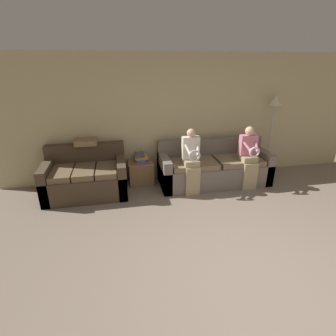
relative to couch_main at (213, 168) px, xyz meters
name	(u,v)px	position (x,y,z in m)	size (l,w,h in m)	color
ground_plane	(260,290)	(-0.45, -2.80, -0.32)	(14.00, 14.00, 0.00)	gray
wall_back	(187,118)	(-0.45, 0.50, 0.95)	(7.69, 0.06, 2.55)	#C6B789
couch_main	(213,168)	(0.00, 0.00, 0.00)	(2.24, 0.86, 0.87)	#70665B
couch_side	(86,177)	(-2.55, -0.01, 0.00)	(1.50, 0.95, 0.89)	#473828
child_left_seated	(192,160)	(-0.58, -0.35, 0.35)	(0.33, 0.37, 1.24)	tan
child_right_seated	(249,156)	(0.58, -0.35, 0.34)	(0.34, 0.38, 1.23)	tan
side_shelf	(141,172)	(-1.48, 0.25, -0.08)	(0.52, 0.41, 0.46)	olive
book_stack	(141,158)	(-1.48, 0.25, 0.23)	(0.26, 0.32, 0.18)	#7A4284
floor_lamp	(274,110)	(1.38, 0.28, 1.10)	(0.29, 0.29, 1.72)	#2D2B28
throw_pillow	(86,141)	(-2.51, 0.33, 0.62)	(0.41, 0.41, 0.10)	#846B4C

